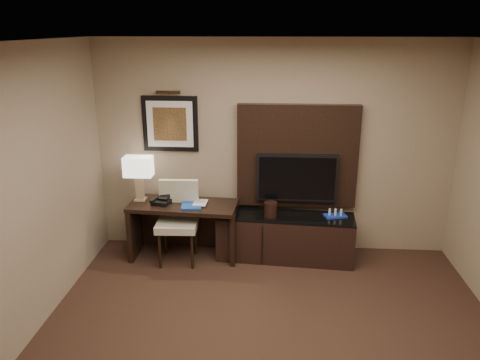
# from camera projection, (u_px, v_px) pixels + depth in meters

# --- Properties ---
(ceiling) EXTENTS (4.50, 5.00, 0.01)m
(ceiling) POSITION_uv_depth(u_px,v_px,m) (277.00, 44.00, 3.11)
(ceiling) COLOR silver
(ceiling) RESTS_ON wall_back
(wall_back) EXTENTS (4.50, 0.01, 2.70)m
(wall_back) POSITION_uv_depth(u_px,v_px,m) (273.00, 148.00, 5.90)
(wall_back) COLOR gray
(wall_back) RESTS_ON floor
(desk) EXTENTS (1.37, 0.66, 0.71)m
(desk) POSITION_uv_depth(u_px,v_px,m) (184.00, 230.00, 5.93)
(desk) COLOR black
(desk) RESTS_ON floor
(credenza) EXTENTS (1.72, 0.59, 0.58)m
(credenza) POSITION_uv_depth(u_px,v_px,m) (285.00, 237.00, 5.89)
(credenza) COLOR black
(credenza) RESTS_ON floor
(tv_wall_panel) EXTENTS (1.50, 0.12, 1.30)m
(tv_wall_panel) POSITION_uv_depth(u_px,v_px,m) (297.00, 156.00, 5.85)
(tv_wall_panel) COLOR black
(tv_wall_panel) RESTS_ON wall_back
(tv) EXTENTS (1.00, 0.08, 0.60)m
(tv) POSITION_uv_depth(u_px,v_px,m) (297.00, 178.00, 5.83)
(tv) COLOR black
(tv) RESTS_ON tv_wall_panel
(artwork) EXTENTS (0.70, 0.04, 0.70)m
(artwork) POSITION_uv_depth(u_px,v_px,m) (170.00, 124.00, 5.87)
(artwork) COLOR black
(artwork) RESTS_ON wall_back
(picture_light) EXTENTS (0.04, 0.04, 0.30)m
(picture_light) POSITION_uv_depth(u_px,v_px,m) (168.00, 92.00, 5.71)
(picture_light) COLOR #3F2714
(picture_light) RESTS_ON wall_back
(desk_chair) EXTENTS (0.52, 0.59, 1.03)m
(desk_chair) POSITION_uv_depth(u_px,v_px,m) (177.00, 223.00, 5.75)
(desk_chair) COLOR beige
(desk_chair) RESTS_ON floor
(table_lamp) EXTENTS (0.40, 0.29, 0.58)m
(table_lamp) POSITION_uv_depth(u_px,v_px,m) (139.00, 178.00, 5.86)
(table_lamp) COLOR tan
(table_lamp) RESTS_ON desk
(desk_phone) EXTENTS (0.24, 0.23, 0.10)m
(desk_phone) POSITION_uv_depth(u_px,v_px,m) (161.00, 200.00, 5.79)
(desk_phone) COLOR black
(desk_phone) RESTS_ON desk
(blue_folder) EXTENTS (0.27, 0.35, 0.02)m
(blue_folder) POSITION_uv_depth(u_px,v_px,m) (192.00, 205.00, 5.76)
(blue_folder) COLOR #1A42AD
(blue_folder) RESTS_ON desk
(book) EXTENTS (0.17, 0.03, 0.23)m
(book) POSITION_uv_depth(u_px,v_px,m) (193.00, 195.00, 5.78)
(book) COLOR beige
(book) RESTS_ON desk
(ice_bucket) EXTENTS (0.21, 0.21, 0.18)m
(ice_bucket) POSITION_uv_depth(u_px,v_px,m) (271.00, 209.00, 5.75)
(ice_bucket) COLOR black
(ice_bucket) RESTS_ON credenza
(minibar_tray) EXTENTS (0.30, 0.22, 0.10)m
(minibar_tray) POSITION_uv_depth(u_px,v_px,m) (335.00, 213.00, 5.75)
(minibar_tray) COLOR #1930A3
(minibar_tray) RESTS_ON credenza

